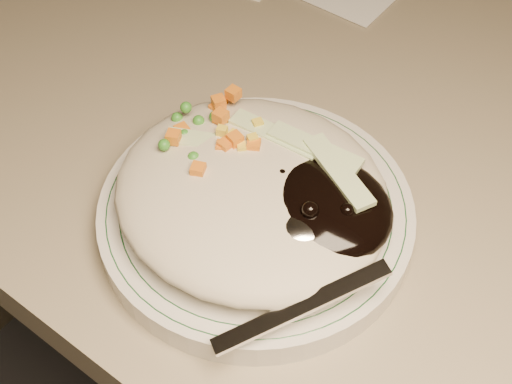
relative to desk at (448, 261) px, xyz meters
The scene contains 4 objects.
desk is the anchor object (origin of this frame).
plate 0.31m from the desk, 115.09° to the right, with size 0.22×0.22×0.02m, color silver.
plate_rim 0.31m from the desk, 115.09° to the right, with size 0.21×0.21×0.00m.
meal 0.33m from the desk, 114.01° to the right, with size 0.21×0.19×0.05m.
Camera 1 is at (0.09, 0.93, 1.15)m, focal length 50.00 mm.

